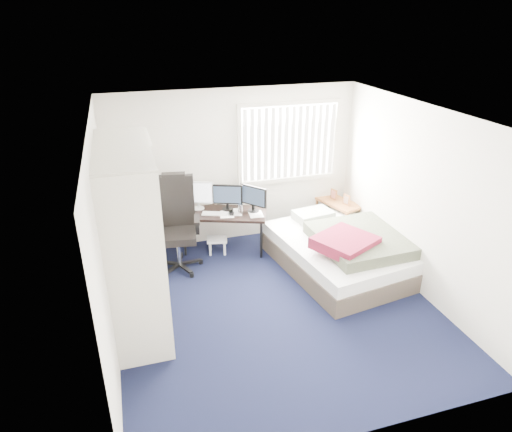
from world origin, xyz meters
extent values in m
plane|color=black|center=(0.00, 0.00, 0.00)|extent=(4.20, 4.20, 0.00)
plane|color=silver|center=(0.00, 2.10, 1.25)|extent=(4.00, 0.00, 4.00)
plane|color=silver|center=(0.00, -2.10, 1.25)|extent=(4.00, 0.00, 4.00)
plane|color=silver|center=(-2.00, 0.00, 1.25)|extent=(0.00, 4.20, 4.20)
plane|color=silver|center=(2.00, 0.00, 1.25)|extent=(0.00, 4.20, 4.20)
plane|color=white|center=(0.00, 0.00, 2.50)|extent=(4.20, 4.20, 0.00)
cube|color=white|center=(0.90, 2.08, 1.60)|extent=(1.60, 0.02, 1.20)
cube|color=beige|center=(0.90, 2.05, 2.23)|extent=(1.72, 0.06, 0.06)
cube|color=beige|center=(0.90, 2.05, 0.97)|extent=(1.72, 0.06, 0.06)
cube|color=white|center=(0.90, 2.02, 1.60)|extent=(1.60, 0.04, 1.16)
cube|color=beige|center=(-1.70, -0.60, 1.10)|extent=(0.60, 0.04, 2.20)
cube|color=beige|center=(-1.70, 1.20, 1.10)|extent=(0.60, 0.04, 2.20)
cube|color=beige|center=(-1.70, 0.30, 2.20)|extent=(0.60, 1.80, 0.04)
cube|color=beige|center=(-1.70, 0.30, 1.82)|extent=(0.56, 1.74, 0.03)
cylinder|color=silver|center=(-1.70, 0.30, 1.70)|extent=(0.03, 1.72, 0.03)
cube|color=#26262B|center=(-1.70, 0.20, 1.25)|extent=(0.38, 1.10, 0.90)
cube|color=beige|center=(-1.38, 0.75, 1.10)|extent=(0.03, 0.90, 2.20)
cube|color=white|center=(-1.70, -0.15, 1.96)|extent=(0.38, 0.30, 0.24)
cube|color=gray|center=(-1.70, 0.35, 1.95)|extent=(0.34, 0.28, 0.22)
cube|color=black|center=(-0.28, 1.73, 0.63)|extent=(1.45, 1.04, 0.04)
cylinder|color=black|center=(-0.92, 1.71, 0.31)|extent=(0.04, 0.04, 0.61)
cylinder|color=black|center=(-0.75, 2.17, 0.31)|extent=(0.04, 0.04, 0.61)
cylinder|color=black|center=(0.20, 1.29, 0.31)|extent=(0.04, 0.04, 0.61)
cylinder|color=black|center=(0.37, 1.75, 0.31)|extent=(0.04, 0.04, 0.61)
cube|color=white|center=(-0.63, 1.98, 0.93)|extent=(0.48, 0.20, 0.36)
cube|color=white|center=(-0.63, 1.98, 0.93)|extent=(0.42, 0.16, 0.31)
cube|color=black|center=(-0.20, 1.81, 0.91)|extent=(0.46, 0.20, 0.32)
cube|color=#1E2838|center=(-0.20, 1.81, 0.91)|extent=(0.40, 0.16, 0.27)
cube|color=black|center=(0.18, 1.64, 0.91)|extent=(0.46, 0.20, 0.32)
cube|color=#1E2838|center=(0.18, 1.64, 0.91)|extent=(0.40, 0.16, 0.27)
cube|color=white|center=(-0.43, 1.69, 0.66)|extent=(0.42, 0.27, 0.02)
cube|color=black|center=(-0.18, 1.60, 0.66)|extent=(0.09, 0.11, 0.02)
cylinder|color=silver|center=(-0.04, 1.60, 0.73)|extent=(0.08, 0.08, 0.16)
cube|color=white|center=(-0.28, 1.73, 0.65)|extent=(0.38, 0.37, 0.00)
cube|color=black|center=(-1.08, 1.34, 0.07)|extent=(0.76, 0.76, 0.13)
cylinder|color=silver|center=(-1.08, 1.34, 0.30)|extent=(0.07, 0.07, 0.44)
cube|color=black|center=(-1.08, 1.34, 0.55)|extent=(0.64, 0.64, 0.11)
cube|color=black|center=(-1.03, 1.59, 1.00)|extent=(0.57, 0.20, 0.78)
cube|color=black|center=(-1.03, 1.59, 1.33)|extent=(0.35, 0.18, 0.18)
cube|color=black|center=(-1.37, 1.38, 0.79)|extent=(0.13, 0.32, 0.04)
cube|color=black|center=(-0.78, 1.29, 0.79)|extent=(0.13, 0.32, 0.04)
cube|color=white|center=(-0.42, 1.63, 0.24)|extent=(0.36, 0.31, 0.03)
cylinder|color=white|center=(-0.55, 1.57, 0.11)|extent=(0.04, 0.04, 0.23)
cylinder|color=white|center=(-0.52, 1.74, 0.11)|extent=(0.04, 0.04, 0.23)
cylinder|color=white|center=(-0.33, 1.52, 0.11)|extent=(0.04, 0.04, 0.23)
cylinder|color=white|center=(-0.29, 1.69, 0.11)|extent=(0.04, 0.04, 0.23)
cube|color=brown|center=(1.75, 1.81, 0.54)|extent=(0.64, 0.90, 0.04)
cube|color=brown|center=(1.71, 1.41, 0.26)|extent=(0.05, 0.05, 0.52)
cube|color=brown|center=(1.48, 2.10, 0.26)|extent=(0.05, 0.05, 0.52)
cube|color=brown|center=(2.02, 1.51, 0.26)|extent=(0.05, 0.05, 0.52)
cube|color=brown|center=(1.79, 2.21, 0.26)|extent=(0.05, 0.05, 0.52)
cube|color=brown|center=(1.81, 1.63, 0.65)|extent=(0.06, 0.14, 0.18)
cube|color=brown|center=(1.71, 1.92, 0.65)|extent=(0.06, 0.14, 0.18)
cube|color=#433930|center=(1.25, 0.68, 0.14)|extent=(1.91, 2.36, 0.28)
cube|color=white|center=(1.25, 0.68, 0.36)|extent=(1.86, 2.31, 0.19)
cube|color=#AEB4A6|center=(1.13, 1.46, 0.53)|extent=(0.65, 0.49, 0.14)
cube|color=#3B3E2E|center=(1.44, 0.45, 0.53)|extent=(1.26, 1.38, 0.18)
cube|color=maroon|center=(1.10, 0.30, 0.62)|extent=(0.98, 0.96, 0.16)
cube|color=tan|center=(-1.65, -0.01, 0.16)|extent=(0.42, 0.32, 0.31)
camera|label=1|loc=(-1.69, -4.68, 3.57)|focal=32.00mm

